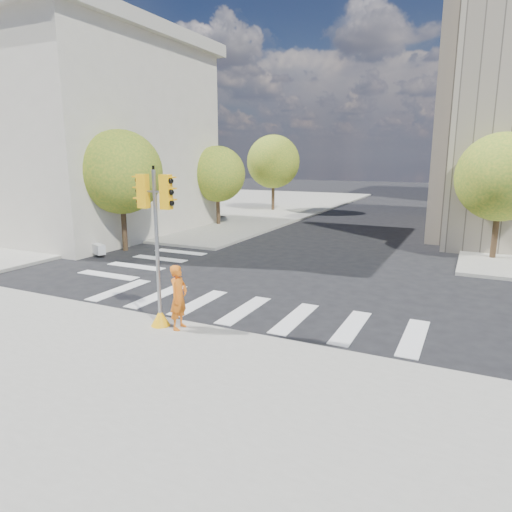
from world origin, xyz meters
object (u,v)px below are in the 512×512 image
Objects in this scene: lamp_near at (510,165)px; photographer at (179,297)px; traffic_signal at (158,260)px; planter_wall at (79,242)px; lamp_far at (501,162)px.

lamp_near is 20.90m from photographer.
lamp_near reaches higher than traffic_signal.
photographer is at bearing -10.38° from planter_wall.
planter_wall is (-12.13, 7.71, -0.69)m from photographer.
traffic_signal reaches higher than planter_wall.
traffic_signal is 13.96m from planter_wall.
lamp_near is 1.75× the size of traffic_signal.
lamp_far is at bearing 71.13° from traffic_signal.
lamp_near is at bearing -29.50° from photographer.
planter_wall is at bearing 143.33° from traffic_signal.
lamp_near is at bearing 60.34° from traffic_signal.
traffic_signal is at bearing 90.30° from photographer.
lamp_near is at bearing 49.47° from planter_wall.
photographer is (0.65, 0.05, -1.03)m from traffic_signal.
traffic_signal is 2.46× the size of photographer.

